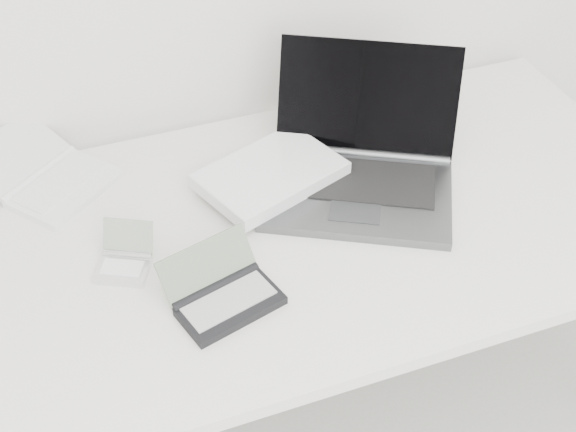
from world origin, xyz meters
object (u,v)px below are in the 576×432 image
object	(u,v)px
desk	(295,239)
laptop_large	(330,169)
palmtop_charcoal	(224,295)
netbook_open_white	(50,178)

from	to	relation	value
desk	laptop_large	xyz separation A→B (m)	(0.11, 0.09, 0.09)
desk	palmtop_charcoal	world-z (taller)	palmtop_charcoal
desk	laptop_large	bearing A→B (deg)	38.53
palmtop_charcoal	laptop_large	bearing A→B (deg)	23.20
laptop_large	netbook_open_white	size ratio (longest dim) A/B	1.75
laptop_large	netbook_open_white	xyz separation A→B (m)	(-0.56, 0.21, -0.02)
laptop_large	palmtop_charcoal	world-z (taller)	laptop_large
netbook_open_white	palmtop_charcoal	size ratio (longest dim) A/B	1.60
laptop_large	palmtop_charcoal	distance (m)	0.40
desk	netbook_open_white	bearing A→B (deg)	146.43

